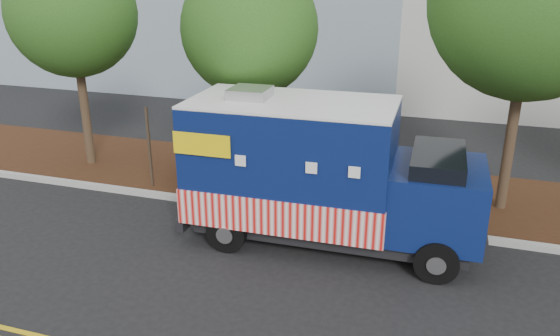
% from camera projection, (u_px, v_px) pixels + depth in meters
% --- Properties ---
extents(ground, '(120.00, 120.00, 0.00)m').
position_uv_depth(ground, '(247.00, 237.00, 12.67)').
color(ground, black).
rests_on(ground, ground).
extents(curb, '(120.00, 0.18, 0.15)m').
position_uv_depth(curb, '(266.00, 210.00, 13.89)').
color(curb, '#9E9E99').
rests_on(curb, ground).
extents(mulch_strip, '(120.00, 4.00, 0.15)m').
position_uv_depth(mulch_strip, '(290.00, 181.00, 15.76)').
color(mulch_strip, black).
rests_on(mulch_strip, ground).
extents(tree_a, '(3.61, 3.61, 6.45)m').
position_uv_depth(tree_a, '(73.00, 14.00, 15.42)').
color(tree_a, '#38281C').
rests_on(tree_a, ground).
extents(tree_b, '(3.62, 3.62, 6.16)m').
position_uv_depth(tree_b, '(250.00, 29.00, 14.35)').
color(tree_b, '#38281C').
rests_on(tree_b, ground).
extents(sign_post, '(0.06, 0.06, 2.40)m').
position_uv_depth(sign_post, '(150.00, 150.00, 14.84)').
color(sign_post, '#473828').
rests_on(sign_post, ground).
extents(food_truck, '(6.59, 2.62, 3.44)m').
position_uv_depth(food_truck, '(317.00, 176.00, 12.05)').
color(food_truck, black).
rests_on(food_truck, ground).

